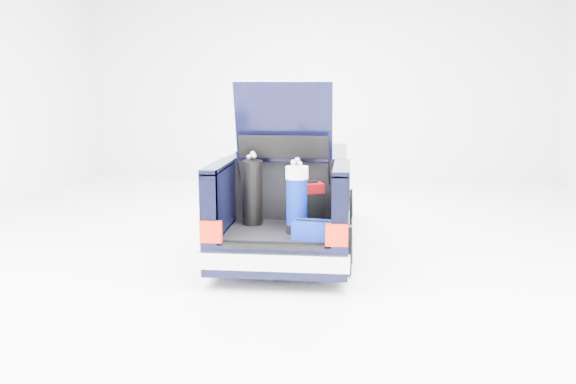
# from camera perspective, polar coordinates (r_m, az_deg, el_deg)

# --- Properties ---
(ground) EXTENTS (14.00, 14.00, 0.00)m
(ground) POSITION_cam_1_polar(r_m,az_deg,el_deg) (9.36, 0.32, -4.94)
(ground) COLOR white
(ground) RESTS_ON ground
(car) EXTENTS (1.87, 4.65, 2.47)m
(car) POSITION_cam_1_polar(r_m,az_deg,el_deg) (9.31, 0.39, -0.77)
(car) COLOR black
(car) RESTS_ON ground
(red_suitcase) EXTENTS (0.42, 0.35, 0.60)m
(red_suitcase) POSITION_cam_1_polar(r_m,az_deg,el_deg) (7.92, 1.94, -1.21)
(red_suitcase) COLOR #770307
(red_suitcase) RESTS_ON car
(black_golf_bag) EXTENTS (0.33, 0.39, 0.96)m
(black_golf_bag) POSITION_cam_1_polar(r_m,az_deg,el_deg) (7.97, -3.34, -0.03)
(black_golf_bag) COLOR black
(black_golf_bag) RESTS_ON car
(blue_golf_bag) EXTENTS (0.33, 0.33, 0.95)m
(blue_golf_bag) POSITION_cam_1_polar(r_m,az_deg,el_deg) (7.54, 0.84, -0.66)
(blue_golf_bag) COLOR black
(blue_golf_bag) RESTS_ON car
(blue_duffel) EXTENTS (0.49, 0.36, 0.24)m
(blue_duffel) POSITION_cam_1_polar(r_m,az_deg,el_deg) (7.32, 2.30, -3.57)
(blue_duffel) COLOR navy
(blue_duffel) RESTS_ON car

